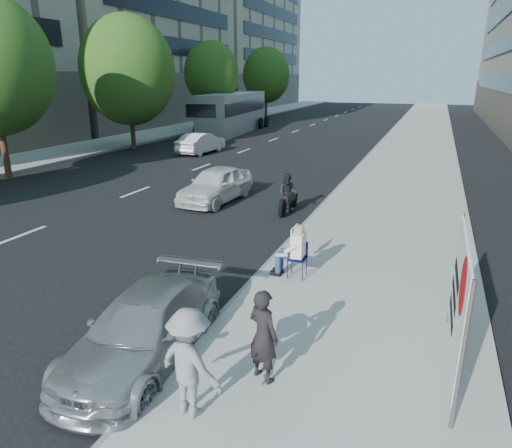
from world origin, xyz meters
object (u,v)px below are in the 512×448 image
at_px(pedestrian_woman, 263,335).
at_px(white_sedan_mid, 201,143).
at_px(white_sedan_near, 216,184).
at_px(motorcycle, 288,195).
at_px(bus, 233,113).
at_px(parked_sedan, 144,328).
at_px(jogger, 190,363).
at_px(seated_protester, 293,247).
at_px(protest_banner, 458,297).

height_order(pedestrian_woman, white_sedan_mid, pedestrian_woman).
bearing_deg(white_sedan_near, pedestrian_woman, -56.34).
relative_size(motorcycle, bus, 0.17).
bearing_deg(white_sedan_near, white_sedan_mid, 124.47).
distance_m(parked_sedan, bus, 33.82).
xyz_separation_m(jogger, white_sedan_mid, (-10.99, 21.23, -0.31)).
relative_size(seated_protester, white_sedan_near, 0.33).
xyz_separation_m(motorcycle, bus, (-11.88, 22.05, 1.00)).
distance_m(pedestrian_woman, protest_banner, 3.11).
height_order(white_sedan_mid, motorcycle, motorcycle).
bearing_deg(motorcycle, parked_sedan, -90.22).
bearing_deg(pedestrian_woman, seated_protester, -56.66).
distance_m(jogger, white_sedan_mid, 23.91).
bearing_deg(parked_sedan, seated_protester, 65.21).
distance_m(jogger, protest_banner, 4.24).
bearing_deg(protest_banner, seated_protester, 143.96).
bearing_deg(protest_banner, jogger, -143.97).
bearing_deg(parked_sedan, protest_banner, 12.12).
xyz_separation_m(seated_protester, white_sedan_near, (-4.94, 6.00, -0.20)).
bearing_deg(bus, motorcycle, -67.59).
relative_size(white_sedan_mid, bus, 0.32).
bearing_deg(pedestrian_woman, jogger, 81.38).
height_order(protest_banner, bus, bus).
height_order(motorcycle, bus, bus).
height_order(seated_protester, pedestrian_woman, pedestrian_woman).
bearing_deg(pedestrian_woman, white_sedan_mid, -36.59).
bearing_deg(white_sedan_near, parked_sedan, -66.76).
bearing_deg(motorcycle, white_sedan_mid, 127.94).
bearing_deg(motorcycle, jogger, -82.39).
height_order(white_sedan_near, motorcycle, motorcycle).
xyz_separation_m(protest_banner, white_sedan_near, (-8.36, 8.49, -0.73)).
distance_m(seated_protester, parked_sedan, 4.18).
bearing_deg(parked_sedan, white_sedan_near, 105.34).
xyz_separation_m(white_sedan_near, white_sedan_mid, (-6.04, 10.26, -0.02)).
xyz_separation_m(jogger, motorcycle, (-1.87, 10.53, -0.32)).
height_order(seated_protester, white_sedan_near, seated_protester).
xyz_separation_m(pedestrian_woman, parked_sedan, (-2.17, -0.01, -0.33)).
xyz_separation_m(white_sedan_near, motorcycle, (3.08, -0.44, -0.04)).
height_order(jogger, white_sedan_near, jogger).
bearing_deg(protest_banner, motorcycle, 123.30).
bearing_deg(bus, white_sedan_mid, -82.22).
distance_m(protest_banner, parked_sedan, 5.17).
bearing_deg(seated_protester, motorcycle, 108.53).
relative_size(pedestrian_woman, bus, 0.12).
bearing_deg(jogger, parked_sedan, -21.41).
bearing_deg(pedestrian_woman, bus, -42.05).
xyz_separation_m(white_sedan_near, bus, (-8.80, 21.61, 0.96)).
bearing_deg(motorcycle, white_sedan_near, 169.38).
distance_m(jogger, parked_sedan, 1.88).
relative_size(jogger, white_sedan_near, 0.41).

